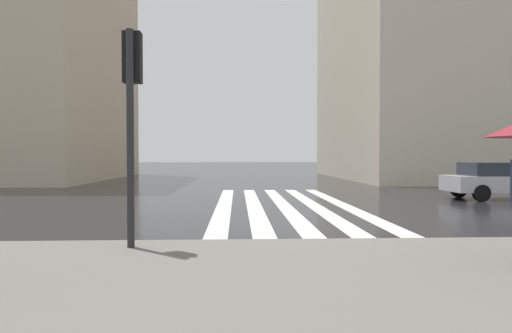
# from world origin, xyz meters

# --- Properties ---
(ground_plane) EXTENTS (220.00, 220.00, 0.00)m
(ground_plane) POSITION_xyz_m (0.00, 0.00, 0.00)
(ground_plane) COLOR black
(zebra_crossing) EXTENTS (13.00, 4.50, 0.01)m
(zebra_crossing) POSITION_xyz_m (4.00, 0.24, 0.00)
(zebra_crossing) COLOR silver
(zebra_crossing) RESTS_ON ground_plane
(haussmann_block_corner) EXTENTS (18.66, 23.43, 25.28)m
(haussmann_block_corner) POSITION_xyz_m (21.83, -17.56, 12.38)
(haussmann_block_corner) COLOR beige
(haussmann_block_corner) RESTS_ON ground_plane
(traffic_signal_post) EXTENTS (0.44, 0.30, 3.58)m
(traffic_signal_post) POSITION_xyz_m (-3.52, 3.55, 2.73)
(traffic_signal_post) COLOR #232326
(traffic_signal_post) RESTS_ON sidewalk_pavement
(car_silver) EXTENTS (1.85, 4.10, 1.41)m
(car_silver) POSITION_xyz_m (5.50, -8.27, 0.76)
(car_silver) COLOR #B7B7BC
(car_silver) RESTS_ON ground_plane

